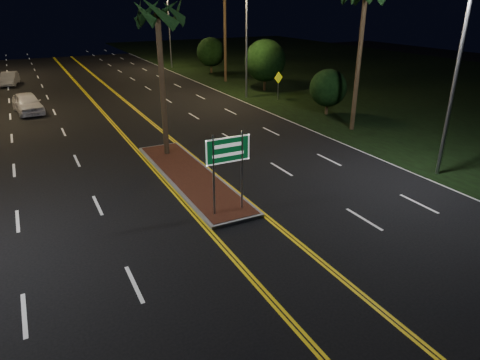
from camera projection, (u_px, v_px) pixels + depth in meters
ground at (264, 247)px, 14.72m from camera, size 120.00×120.00×0.00m
grass_right at (383, 76)px, 47.84m from camera, size 40.00×110.00×0.01m
median_island at (190, 176)px, 20.43m from camera, size 2.25×10.25×0.17m
highway_sign at (228, 157)px, 16.08m from camera, size 1.80×0.08×3.20m
streetlight_right_near at (454, 55)px, 18.63m from camera, size 1.91×0.44×9.00m
streetlight_right_mid at (243, 29)px, 35.02m from camera, size 1.91×0.44×9.00m
streetlight_right_far at (166, 20)px, 51.41m from camera, size 1.91×0.44×9.00m
palm_median at (157, 13)px, 20.50m from camera, size 2.40×2.40×8.30m
shrub_near at (328, 88)px, 31.12m from camera, size 2.70×2.70×3.30m
shrub_mid at (265, 61)px, 39.22m from camera, size 3.78×3.78×4.62m
shrub_far at (211, 52)px, 49.12m from camera, size 3.24×3.24×3.96m
car_near at (27, 101)px, 31.90m from camera, size 2.89×5.47×1.74m
car_far at (9, 78)px, 42.52m from camera, size 2.59×4.67×1.47m
warning_sign at (278, 82)px, 36.01m from camera, size 0.95×0.29×2.33m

